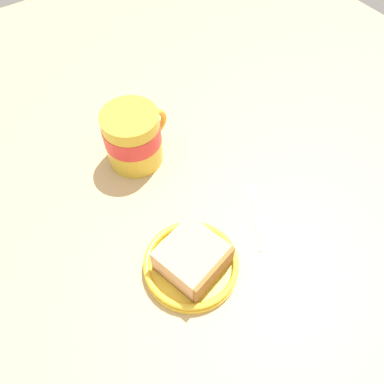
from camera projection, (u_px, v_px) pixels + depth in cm
name	position (u px, v px, depth cm)	size (l,w,h in cm)	color
ground_plane	(169.00, 212.00, 65.98)	(153.42, 153.42, 2.88)	tan
small_plate	(191.00, 265.00, 57.80)	(14.44, 14.44, 2.04)	yellow
cake_slice	(192.00, 258.00, 55.65)	(10.38, 10.36, 4.87)	#9E662D
tea_mug	(133.00, 136.00, 66.48)	(10.00, 12.76, 10.64)	gold
teaspoon	(254.00, 202.00, 65.11)	(11.43, 8.10, 0.80)	silver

